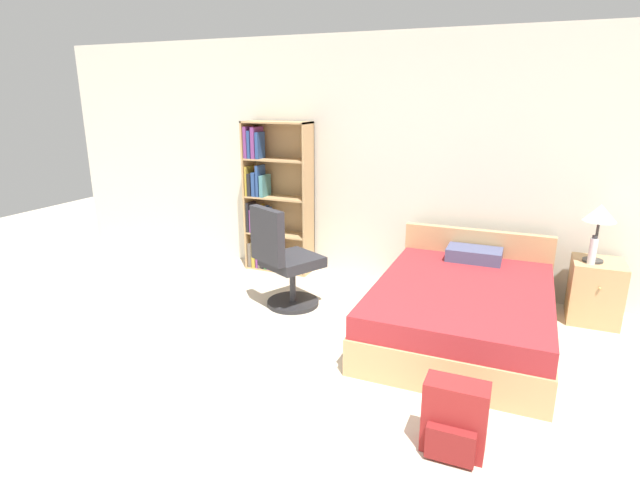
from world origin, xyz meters
The scene contains 9 objects.
ground_plane centered at (0.00, 0.00, 0.00)m, with size 14.00×14.00×0.00m, color beige.
wall_back centered at (0.00, 3.23, 1.30)m, with size 9.00×0.06×2.60m.
bookshelf centered at (-1.58, 3.04, 0.80)m, with size 0.77×0.29×1.71m.
bed centered at (0.73, 2.15, 0.24)m, with size 1.41×1.92×0.72m.
office_chair centered at (-0.92, 2.07, 0.47)m, with size 0.66×0.71×1.01m.
nightstand centered at (1.79, 2.91, 0.28)m, with size 0.43×0.47×0.56m.
table_lamp centered at (1.73, 2.88, 0.98)m, with size 0.27×0.27×0.52m.
water_bottle centered at (1.71, 2.80, 0.69)m, with size 0.06×0.06×0.26m.
backpack_red centered at (0.89, 0.62, 0.21)m, with size 0.36×0.25×0.44m.
Camera 1 is at (1.13, -1.92, 1.98)m, focal length 28.00 mm.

